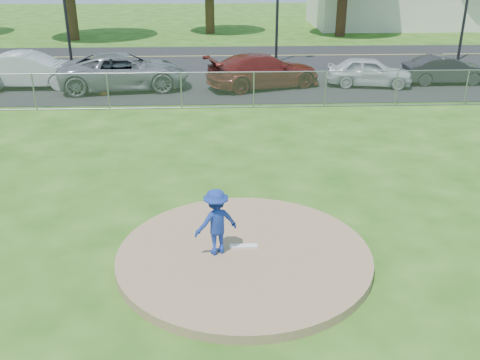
% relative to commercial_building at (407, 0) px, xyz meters
% --- Properties ---
extents(ground, '(120.00, 120.00, 0.00)m').
position_rel_commercial_building_xyz_m(ground, '(-16.00, -28.00, -2.16)').
color(ground, '#265312').
rests_on(ground, ground).
extents(pitchers_mound, '(5.40, 5.40, 0.20)m').
position_rel_commercial_building_xyz_m(pitchers_mound, '(-16.00, -38.00, -2.06)').
color(pitchers_mound, '#927050').
rests_on(pitchers_mound, ground).
extents(pitching_rubber, '(0.60, 0.15, 0.04)m').
position_rel_commercial_building_xyz_m(pitching_rubber, '(-16.00, -37.80, -1.94)').
color(pitching_rubber, white).
rests_on(pitching_rubber, pitchers_mound).
extents(chain_link_fence, '(40.00, 0.06, 1.50)m').
position_rel_commercial_building_xyz_m(chain_link_fence, '(-16.00, -26.00, -1.41)').
color(chain_link_fence, gray).
rests_on(chain_link_fence, ground).
extents(parking_lot, '(50.00, 8.00, 0.01)m').
position_rel_commercial_building_xyz_m(parking_lot, '(-16.00, -21.50, -2.15)').
color(parking_lot, black).
rests_on(parking_lot, ground).
extents(street, '(60.00, 7.00, 0.01)m').
position_rel_commercial_building_xyz_m(street, '(-16.00, -14.00, -2.16)').
color(street, black).
rests_on(street, ground).
extents(commercial_building, '(16.40, 9.40, 4.30)m').
position_rel_commercial_building_xyz_m(commercial_building, '(0.00, 0.00, 0.00)').
color(commercial_building, beige).
rests_on(commercial_building, ground).
extents(traffic_signal_left, '(1.28, 0.20, 5.60)m').
position_rel_commercial_building_xyz_m(traffic_signal_left, '(-24.76, -16.00, 1.20)').
color(traffic_signal_left, black).
rests_on(traffic_signal_left, ground).
extents(traffic_signal_right, '(1.28, 0.20, 5.60)m').
position_rel_commercial_building_xyz_m(traffic_signal_right, '(-1.76, -16.00, 1.20)').
color(traffic_signal_right, black).
rests_on(traffic_signal_right, ground).
extents(pitcher, '(1.07, 0.86, 1.45)m').
position_rel_commercial_building_xyz_m(pitcher, '(-16.58, -37.99, -1.24)').
color(pitcher, navy).
rests_on(pitcher, pitchers_mound).
extents(traffic_cone, '(0.34, 0.34, 0.67)m').
position_rel_commercial_building_xyz_m(traffic_cone, '(-21.71, -23.44, -1.81)').
color(traffic_cone, orange).
rests_on(traffic_cone, parking_lot).
extents(parked_car_white, '(5.04, 1.80, 1.65)m').
position_rel_commercial_building_xyz_m(parked_car_white, '(-25.39, -21.96, -1.32)').
color(parked_car_white, silver).
rests_on(parked_car_white, parking_lot).
extents(parked_car_gray, '(6.32, 3.53, 1.67)m').
position_rel_commercial_building_xyz_m(parked_car_gray, '(-20.88, -22.49, -1.32)').
color(parked_car_gray, slate).
rests_on(parked_car_gray, parking_lot).
extents(parked_car_darkred, '(5.93, 3.92, 1.60)m').
position_rel_commercial_building_xyz_m(parked_car_darkred, '(-14.28, -22.43, -1.35)').
color(parked_car_darkred, maroon).
rests_on(parked_car_darkred, parking_lot).
extents(parked_car_pearl, '(4.29, 2.33, 1.39)m').
position_rel_commercial_building_xyz_m(parked_car_pearl, '(-9.17, -22.37, -1.46)').
color(parked_car_pearl, silver).
rests_on(parked_car_pearl, parking_lot).
extents(parked_car_charcoal, '(4.09, 1.47, 1.34)m').
position_rel_commercial_building_xyz_m(parked_car_charcoal, '(-5.25, -21.98, -1.48)').
color(parked_car_charcoal, '#262628').
rests_on(parked_car_charcoal, parking_lot).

